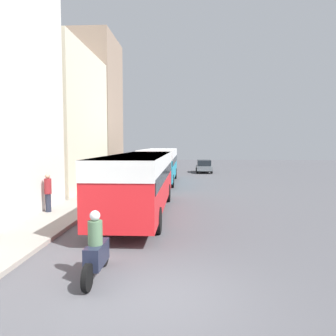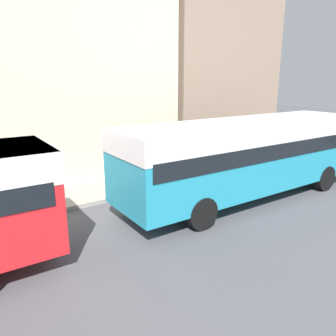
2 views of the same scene
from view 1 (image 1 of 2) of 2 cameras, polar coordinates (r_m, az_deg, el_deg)
name	(u,v)px [view 1 (image 1 of 2)]	position (r m, az deg, el deg)	size (l,w,h in m)	color
ground_plane	(158,296)	(7.78, -1.77, -21.39)	(120.00, 120.00, 0.00)	#515156
building_far_terrace	(56,121)	(25.03, -18.88, 7.74)	(5.08, 9.48, 9.93)	beige
building_end_row	(85,109)	(33.29, -14.20, 9.95)	(6.07, 6.79, 13.41)	gray
bus_lead	(140,175)	(15.56, -4.87, -1.26)	(2.51, 10.91, 2.85)	red
bus_following	(160,161)	(27.96, -1.43, 1.25)	(2.66, 10.20, 2.86)	teal
motorcycle_behind_lead	(96,251)	(8.63, -12.40, -13.96)	(0.38, 2.24, 1.73)	#1E2338
car_crossing	(204,166)	(37.84, 6.27, 0.34)	(1.79, 3.96, 1.46)	slate
pedestrian_near_curb	(88,180)	(21.99, -13.69, -2.06)	(0.36, 0.36, 1.61)	#232838
pedestrian_walking_away	(48,192)	(16.40, -20.17, -3.94)	(0.33, 0.33, 1.81)	#232838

